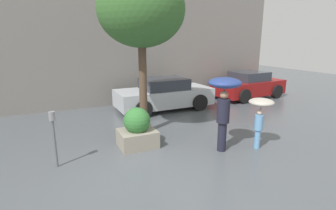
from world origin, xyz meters
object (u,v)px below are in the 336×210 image
object	(u,v)px
parked_car_far	(248,85)
street_tree	(141,11)
parking_meter	(53,128)
parked_car_near	(164,95)
planter_box	(137,130)
person_adult	(224,96)
person_child	(261,109)

from	to	relation	value
parked_car_far	street_tree	size ratio (longest dim) A/B	0.78
parking_meter	parked_car_near	bearing A→B (deg)	40.27
parked_car_far	planter_box	bearing A→B (deg)	112.07
parked_car_near	parked_car_far	size ratio (longest dim) A/B	1.07
planter_box	street_tree	world-z (taller)	street_tree
parked_car_near	parking_meter	xyz separation A→B (m)	(-4.34, -3.68, 0.33)
planter_box	parked_car_far	bearing A→B (deg)	27.21
person_adult	street_tree	size ratio (longest dim) A/B	0.41
parking_meter	person_child	bearing A→B (deg)	-12.21
parked_car_near	parked_car_far	xyz separation A→B (m)	(4.76, 0.29, -0.00)
planter_box	person_child	size ratio (longest dim) A/B	0.80
person_adult	person_child	world-z (taller)	person_adult
parked_car_near	parking_meter	world-z (taller)	parking_meter
planter_box	parking_meter	size ratio (longest dim) A/B	0.83
parking_meter	person_adult	bearing A→B (deg)	-10.78
person_adult	parked_car_near	distance (m)	4.54
person_child	street_tree	xyz separation A→B (m)	(-2.42, 2.41, 2.58)
person_adult	parked_car_far	world-z (taller)	person_adult
parking_meter	planter_box	bearing A→B (deg)	9.79
planter_box	parked_car_near	world-z (taller)	parked_car_near
parked_car_near	parked_car_far	world-z (taller)	same
person_adult	street_tree	bearing A→B (deg)	73.82
street_tree	parked_car_far	bearing A→B (deg)	22.19
person_child	parked_car_near	size ratio (longest dim) A/B	0.34
parked_car_far	parking_meter	distance (m)	9.93
parked_car_far	parking_meter	bearing A→B (deg)	108.44
person_child	parked_car_near	xyz separation A→B (m)	(-0.68, 4.76, -0.46)
planter_box	parked_car_far	distance (m)	7.91
street_tree	person_child	bearing A→B (deg)	-44.90
person_adult	parking_meter	bearing A→B (deg)	118.24
parked_car_near	street_tree	bearing A→B (deg)	142.78
parked_car_far	parking_meter	xyz separation A→B (m)	(-9.10, -3.97, 0.34)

